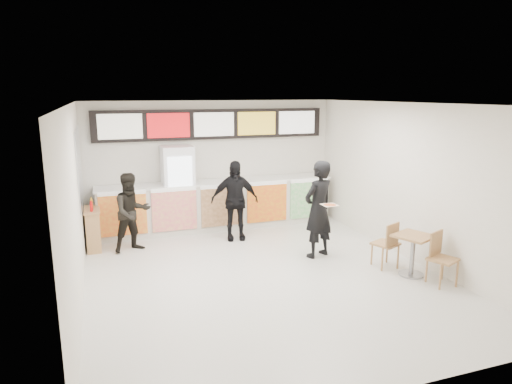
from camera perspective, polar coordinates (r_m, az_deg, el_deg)
name	(u,v)px	position (r m, az deg, el deg)	size (l,w,h in m)	color
floor	(263,275)	(8.24, 0.84, -10.35)	(7.00, 7.00, 0.00)	beige
ceiling	(263,104)	(7.61, 0.91, 10.98)	(7.00, 7.00, 0.00)	white
wall_back	(213,164)	(11.09, -5.35, 3.56)	(6.00, 6.00, 0.00)	silver
wall_left	(75,207)	(7.35, -21.69, -1.76)	(7.00, 7.00, 0.00)	silver
wall_right	(410,182)	(9.24, 18.64, 1.21)	(7.00, 7.00, 0.00)	silver
service_counter	(218,205)	(10.88, -4.73, -1.58)	(5.56, 0.77, 1.14)	silver
menu_board	(213,124)	(10.90, -5.34, 8.44)	(5.50, 0.14, 0.70)	black
drinks_fridge	(178,189)	(10.61, -9.69, 0.31)	(0.70, 0.67, 2.00)	white
mirror_panel	(79,166)	(9.71, -21.22, 3.03)	(0.01, 2.00, 1.50)	#B2B7BF
customer_main	(318,209)	(8.95, 7.81, -2.16)	(0.70, 0.46, 1.92)	black
customer_left	(132,212)	(9.56, -15.26, -2.48)	(0.78, 0.61, 1.61)	black
customer_mid	(235,200)	(9.95, -2.70, -1.05)	(1.03, 0.43, 1.76)	black
pizza_slice	(330,205)	(8.51, 9.21, -1.57)	(0.36, 0.36, 0.02)	beige
cafe_table	(413,247)	(8.53, 19.03, -6.57)	(0.98, 1.55, 0.88)	tan
condiment_ledge	(93,229)	(10.00, -19.67, -4.33)	(0.31, 0.76, 1.02)	tan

